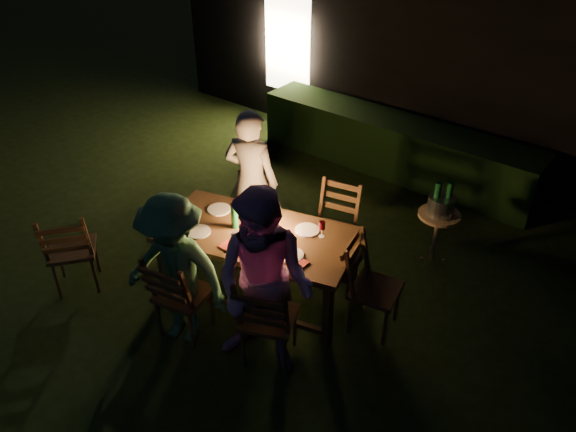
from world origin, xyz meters
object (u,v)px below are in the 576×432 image
Objects in this scene: chair_far_left at (251,226)px; bottle_bucket_a at (436,202)px; lantern at (264,218)px; bottle_bucket_b at (448,201)px; chair_spare at (75,263)px; bottle_table at (234,216)px; side_table at (439,219)px; ice_bucket at (441,205)px; chair_near_right at (268,332)px; chair_far_right at (332,243)px; chair_near_left at (184,307)px; person_opp_right at (264,286)px; dining_table at (258,239)px; chair_end at (372,302)px; person_opp_left at (176,272)px; person_house_side at (252,181)px.

bottle_bucket_a is (1.79, 1.06, 0.51)m from chair_far_left.
chair_far_left is 1.12m from lantern.
chair_spare is at bearing -135.40° from bottle_bucket_b.
bottle_table is at bearing 97.79° from chair_far_left.
ice_bucket is (0.00, -0.00, 0.19)m from side_table.
chair_near_right is 1.22m from bottle_table.
bottle_table is (-0.28, -0.13, -0.02)m from lantern.
bottle_bucket_b is at bearing -171.42° from chair_far_left.
bottle_table is 0.88× the size of bottle_bucket_a.
chair_near_right is 3.87× the size of bottle_table.
chair_far_right is (0.97, 0.27, 0.03)m from chair_far_left.
side_table is at bearing 38.66° from bottle_bucket_a.
chair_near_left is 1.09m from person_opp_right.
side_table is 1.99× the size of bottle_bucket_a.
dining_table is at bearing 15.55° from bottle_table.
chair_spare is 1.68× the size of side_table.
bottle_bucket_a is (2.80, 2.78, 0.47)m from chair_spare.
bottle_bucket_a reaches higher than dining_table.
chair_end is at bearing -90.61° from side_table.
ice_bucket is (1.16, 1.66, -0.24)m from lantern.
person_opp_left is 4.60× the size of lantern.
person_house_side is at bearing -150.45° from ice_bucket.
bottle_table is at bearing -129.19° from bottle_bucket_b.
bottle_bucket_a is (1.80, 1.01, -0.08)m from person_house_side.
person_opp_right is 2.40m from bottle_bucket_a.
chair_near_right is 0.67× the size of person_opp_left.
person_opp_right is (1.31, -1.34, 0.06)m from person_house_side.
dining_table is 1.00m from chair_far_left.
chair_far_right is 1.10m from lantern.
person_opp_right is at bearing -49.75° from lantern.
chair_far_left is at bearing 112.99° from chair_near_right.
ice_bucket is at bearing 39.58° from dining_table.
person_opp_left is at bearing 180.00° from person_opp_right.
chair_spare is 2.42m from person_opp_right.
chair_near_right is 1.79m from chair_far_left.
chair_far_left is 1.49× the size of side_table.
ice_bucket reaches higher than dining_table.
chair_end is 3.27× the size of bottle_bucket_a.
chair_near_right is at bearing -48.34° from lantern.
side_table is at bearing -171.65° from chair_far_left.
ice_bucket is 0.94× the size of bottle_bucket_b.
chair_near_right reaches higher than chair_far_right.
chair_far_right is 1.23m from side_table.
dining_table is 0.94m from person_house_side.
dining_table is 0.94m from person_opp_left.
chair_near_right is 3.10× the size of lantern.
chair_spare is at bearing -135.30° from side_table.
dining_table is at bearing -124.36° from bottle_bucket_a.
person_opp_left is at bearing 90.00° from person_house_side.
side_table is at bearing 90.00° from ice_bucket.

